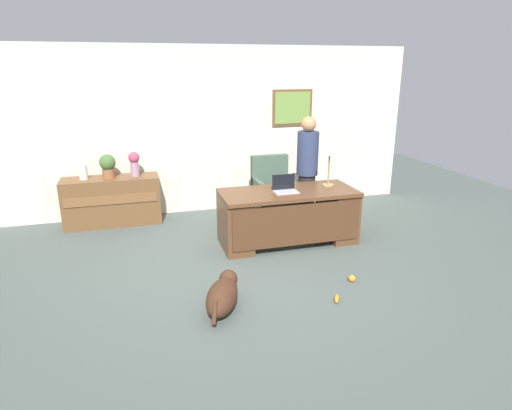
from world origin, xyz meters
TOP-DOWN VIEW (x-y plane):
  - ground_plane at (0.00, 0.00)m, footprint 12.00×12.00m
  - back_wall at (0.01, 2.60)m, footprint 7.00×0.16m
  - desk at (0.75, 0.77)m, footprint 1.86×0.80m
  - credenza at (-1.62, 2.25)m, footprint 1.45×0.50m
  - armchair at (0.84, 1.78)m, footprint 0.60×0.59m
  - person_standing at (1.27, 1.40)m, footprint 0.32×0.32m
  - dog_lying at (-0.48, -0.70)m, footprint 0.53×0.76m
  - laptop at (0.69, 0.78)m, footprint 0.32×0.22m
  - desk_lamp at (1.38, 0.88)m, footprint 0.22×0.22m
  - vase_with_flowers at (-1.24, 2.25)m, footprint 0.17×0.17m
  - vase_empty at (-1.99, 2.25)m, footprint 0.13×0.13m
  - potted_plant at (-1.63, 2.25)m, footprint 0.24×0.24m
  - dog_toy_ball at (1.06, -0.54)m, footprint 0.08×0.08m
  - dog_toy_bone at (0.71, -0.88)m, footprint 0.13×0.17m

SIDE VIEW (x-z plane):
  - ground_plane at x=0.00m, z-range 0.00..0.00m
  - dog_toy_bone at x=0.71m, z-range 0.00..0.05m
  - dog_toy_ball at x=1.06m, z-range 0.00..0.08m
  - dog_lying at x=-0.48m, z-range 0.01..0.31m
  - credenza at x=-1.62m, z-range 0.00..0.74m
  - desk at x=0.75m, z-range 0.04..0.78m
  - armchair at x=0.84m, z-range -0.04..0.98m
  - laptop at x=0.69m, z-range 0.69..0.92m
  - vase_empty at x=-1.99m, z-range 0.74..0.96m
  - person_standing at x=1.27m, z-range 0.03..1.70m
  - potted_plant at x=-1.63m, z-range 0.76..1.12m
  - vase_with_flowers at x=-1.24m, z-range 0.77..1.14m
  - desk_lamp at x=1.38m, z-range 0.94..1.57m
  - back_wall at x=0.01m, z-range 0.00..2.70m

